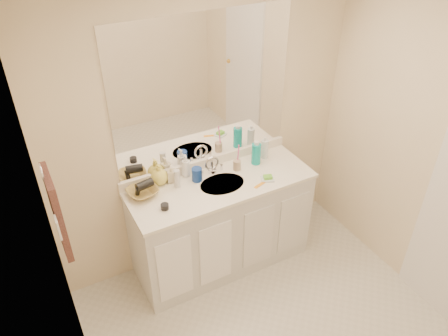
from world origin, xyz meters
name	(u,v)px	position (x,y,z in m)	size (l,w,h in m)	color
ceiling	(330,23)	(0.00, 0.00, 2.40)	(2.60, 2.60, 0.02)	white
wall_back	(205,133)	(0.00, 1.30, 1.20)	(2.60, 0.02, 2.40)	beige
wall_left	(80,317)	(-1.30, 0.00, 1.20)	(0.02, 2.60, 2.40)	beige
vanity_cabinet	(221,225)	(0.00, 1.02, 0.42)	(1.50, 0.55, 0.85)	silver
countertop	(221,184)	(0.00, 1.02, 0.86)	(1.52, 0.57, 0.03)	white
backsplash	(207,162)	(0.00, 1.29, 0.92)	(1.52, 0.03, 0.08)	white
sink_basin	(222,185)	(0.00, 1.00, 0.87)	(0.37, 0.37, 0.02)	beige
faucet	(212,167)	(0.00, 1.18, 0.94)	(0.02, 0.02, 0.11)	silver
mirror	(204,92)	(0.00, 1.29, 1.56)	(1.48, 0.01, 1.20)	white
blue_mug	(197,174)	(-0.16, 1.14, 0.94)	(0.08, 0.08, 0.11)	navy
tan_cup	(237,165)	(0.20, 1.12, 0.92)	(0.06, 0.06, 0.09)	tan
toothbrush	(238,154)	(0.21, 1.12, 1.03)	(0.01, 0.01, 0.19)	#FF43AB
mouthwash_bottle	(256,154)	(0.39, 1.13, 0.97)	(0.08, 0.08, 0.19)	#0DA6A4
clear_pump_bottle	(265,149)	(0.51, 1.17, 0.96)	(0.06, 0.06, 0.17)	silver
soap_dish	(268,179)	(0.35, 0.88, 0.89)	(0.10, 0.08, 0.01)	white
green_soap	(268,177)	(0.35, 0.88, 0.90)	(0.07, 0.05, 0.02)	#66C530
orange_comb	(260,185)	(0.26, 0.85, 0.88)	(0.12, 0.03, 0.01)	orange
dark_jar	(165,207)	(-0.52, 0.93, 0.90)	(0.06, 0.06, 0.04)	black
extra_white_bottle	(177,179)	(-0.33, 1.14, 0.96)	(0.05, 0.05, 0.15)	silver
soap_bottle_white	(186,166)	(-0.21, 1.24, 0.98)	(0.08, 0.08, 0.20)	white
soap_bottle_cream	(171,173)	(-0.34, 1.23, 0.95)	(0.07, 0.07, 0.15)	beige
soap_bottle_yellow	(159,174)	(-0.43, 1.25, 0.97)	(0.14, 0.14, 0.18)	#EFE25D
wicker_basket	(143,192)	(-0.61, 1.17, 0.91)	(0.23, 0.23, 0.06)	#A78A43
hair_dryer	(145,185)	(-0.59, 1.17, 0.97)	(0.07, 0.07, 0.13)	black
towel_ring	(42,173)	(-1.27, 0.77, 1.55)	(0.11, 0.11, 0.01)	silver
hand_towel	(57,213)	(-1.25, 0.77, 1.25)	(0.04, 0.32, 0.55)	#351F1C
switch_plate	(58,227)	(-1.27, 0.57, 1.30)	(0.01, 0.09, 0.13)	white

